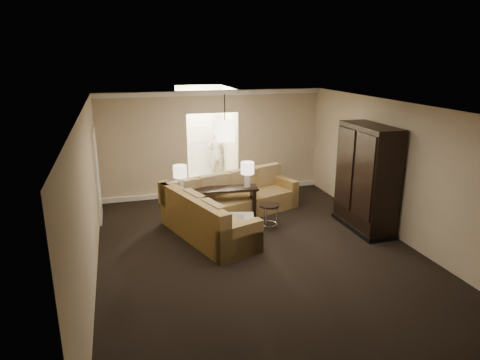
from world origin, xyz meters
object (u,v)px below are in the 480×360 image
object	(u,v)px
coffee_table	(232,228)
drink_table	(269,211)
sectional_sofa	(228,207)
console_table	(215,202)
person	(216,151)
armoire	(366,180)

from	to	relation	value
coffee_table	drink_table	distance (m)	0.93
sectional_sofa	coffee_table	world-z (taller)	sectional_sofa
console_table	drink_table	world-z (taller)	console_table
sectional_sofa	coffee_table	distance (m)	0.77
coffee_table	console_table	distance (m)	1.04
coffee_table	person	xyz separation A→B (m)	(0.74, 4.60, 0.62)
console_table	sectional_sofa	bearing A→B (deg)	-42.93
drink_table	armoire	bearing A→B (deg)	-15.85
armoire	drink_table	distance (m)	2.18
console_table	armoire	bearing A→B (deg)	-19.13
sectional_sofa	console_table	distance (m)	0.36
armoire	drink_table	xyz separation A→B (m)	(-1.99, 0.56, -0.70)
coffee_table	drink_table	bearing A→B (deg)	12.68
person	armoire	bearing A→B (deg)	112.23
sectional_sofa	console_table	bearing A→B (deg)	113.41
drink_table	sectional_sofa	bearing A→B (deg)	146.03
sectional_sofa	person	world-z (taller)	person
armoire	console_table	bearing A→B (deg)	155.70
coffee_table	person	world-z (taller)	person
armoire	person	world-z (taller)	armoire
sectional_sofa	person	size ratio (longest dim) A/B	2.13
armoire	person	bearing A→B (deg)	113.31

